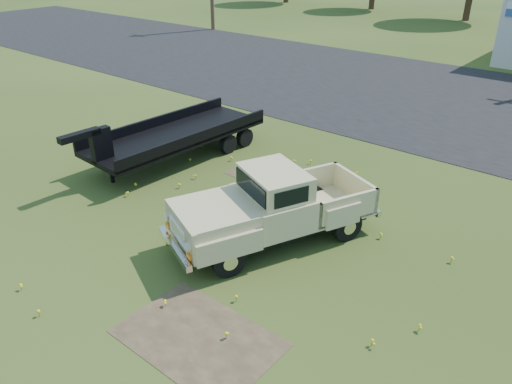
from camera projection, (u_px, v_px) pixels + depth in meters
ground at (242, 243)px, 12.35m from camera, size 140.00×140.00×0.00m
asphalt_lot at (457, 102)px, 22.65m from camera, size 90.00×14.00×0.02m
dirt_patch_a at (199, 338)px, 9.45m from camera, size 3.00×2.00×0.01m
dirt_patch_b at (266, 174)px, 15.88m from camera, size 2.20×1.60×0.01m
vintage_pickup_truck at (274, 206)px, 12.06m from camera, size 3.98×5.65×1.91m
flatbed_trailer at (176, 132)px, 16.66m from camera, size 2.64×6.95×1.86m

